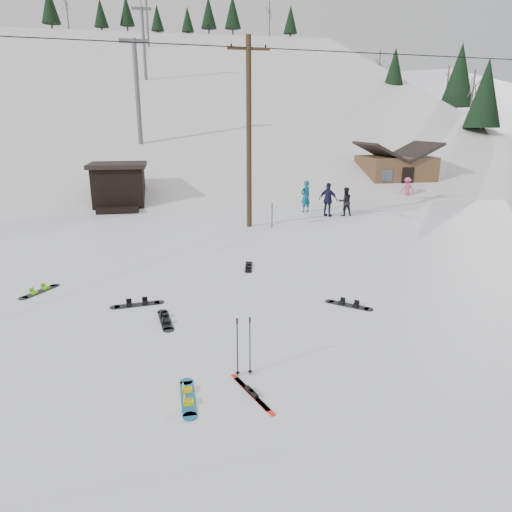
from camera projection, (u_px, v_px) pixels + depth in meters
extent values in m
plane|color=white|center=(269.00, 368.00, 9.83)|extent=(200.00, 200.00, 0.00)
cube|color=white|center=(187.00, 248.00, 65.08)|extent=(60.00, 85.24, 65.97)
cube|color=white|center=(449.00, 238.00, 66.85)|extent=(45.66, 93.98, 54.59)
cylinder|color=#3A2819|center=(249.00, 136.00, 22.14)|extent=(0.26, 0.26, 9.00)
cube|color=#3A2819|center=(249.00, 49.00, 21.05)|extent=(2.00, 0.12, 0.12)
cylinder|color=black|center=(249.00, 46.00, 21.02)|extent=(0.08, 0.08, 0.12)
cylinder|color=#595B60|center=(272.00, 210.00, 22.96)|extent=(0.07, 0.07, 1.80)
cube|color=white|center=(272.00, 197.00, 22.74)|extent=(0.50, 0.04, 0.60)
cube|color=black|center=(119.00, 187.00, 28.40)|extent=(3.00, 3.00, 2.50)
cube|color=black|center=(118.00, 165.00, 28.02)|extent=(3.40, 3.40, 0.25)
cube|color=black|center=(118.00, 210.00, 27.01)|extent=(2.40, 1.20, 0.30)
cylinder|color=#595B60|center=(138.00, 94.00, 35.40)|extent=(0.36, 0.36, 8.00)
cube|color=#595B60|center=(134.00, 41.00, 34.34)|extent=(2.20, 0.30, 0.30)
cylinder|color=#595B60|center=(144.00, 45.00, 52.46)|extent=(0.36, 0.36, 8.00)
cube|color=#595B60|center=(142.00, 9.00, 51.40)|extent=(2.20, 0.30, 0.30)
cylinder|color=#595B60|center=(147.00, 20.00, 69.52)|extent=(0.36, 0.36, 8.00)
cube|color=brown|center=(394.00, 174.00, 34.77)|extent=(5.00, 4.00, 2.70)
cube|color=black|center=(380.00, 152.00, 34.05)|extent=(2.69, 4.40, 1.43)
cube|color=black|center=(413.00, 151.00, 34.54)|extent=(2.69, 4.40, 1.43)
cube|color=black|center=(407.00, 181.00, 32.93)|extent=(0.90, 0.06, 1.90)
cube|color=#196CA7|center=(188.00, 398.00, 8.73)|extent=(0.29, 1.17, 0.02)
cylinder|color=#196CA7|center=(186.00, 382.00, 9.28)|extent=(0.27, 0.27, 0.02)
cylinder|color=#196CA7|center=(190.00, 416.00, 8.18)|extent=(0.27, 0.27, 0.02)
cube|color=yellow|center=(187.00, 390.00, 8.91)|extent=(0.19, 0.15, 0.08)
cube|color=yellow|center=(189.00, 402.00, 8.52)|extent=(0.19, 0.15, 0.08)
cube|color=red|center=(254.00, 396.00, 8.80)|extent=(0.57, 1.41, 0.02)
cube|color=black|center=(254.00, 394.00, 8.79)|extent=(0.16, 0.27, 0.07)
cube|color=red|center=(250.00, 392.00, 8.93)|extent=(0.57, 1.41, 0.02)
cube|color=black|center=(250.00, 390.00, 8.92)|extent=(0.16, 0.27, 0.07)
cylinder|color=black|center=(237.00, 348.00, 9.36)|extent=(0.03, 0.03, 1.26)
cylinder|color=black|center=(238.00, 373.00, 9.52)|extent=(0.09, 0.09, 0.01)
cylinder|color=black|center=(237.00, 321.00, 9.19)|extent=(0.04, 0.04, 0.12)
cylinder|color=black|center=(250.00, 347.00, 9.41)|extent=(0.03, 0.03, 1.26)
cylinder|color=black|center=(250.00, 371.00, 9.57)|extent=(0.09, 0.09, 0.01)
cylinder|color=black|center=(250.00, 320.00, 9.24)|extent=(0.04, 0.04, 0.12)
cube|color=black|center=(137.00, 305.00, 13.22)|extent=(1.28, 0.43, 0.03)
cylinder|color=black|center=(159.00, 302.00, 13.40)|extent=(0.29, 0.29, 0.03)
cylinder|color=black|center=(115.00, 307.00, 13.04)|extent=(0.29, 0.29, 0.03)
cube|color=black|center=(145.00, 302.00, 13.27)|extent=(0.18, 0.22, 0.08)
cube|color=black|center=(129.00, 304.00, 13.14)|extent=(0.18, 0.22, 0.08)
cube|color=black|center=(165.00, 320.00, 12.18)|extent=(0.44, 1.27, 0.03)
cylinder|color=black|center=(162.00, 312.00, 12.74)|extent=(0.28, 0.28, 0.03)
cylinder|color=black|center=(168.00, 330.00, 11.61)|extent=(0.28, 0.28, 0.03)
cube|color=black|center=(164.00, 315.00, 12.36)|extent=(0.22, 0.18, 0.08)
cube|color=black|center=(166.00, 322.00, 11.96)|extent=(0.22, 0.18, 0.08)
cube|color=black|center=(40.00, 292.00, 14.26)|extent=(0.92, 1.19, 0.03)
cylinder|color=black|center=(55.00, 285.00, 14.81)|extent=(0.28, 0.28, 0.03)
cylinder|color=black|center=(23.00, 298.00, 13.71)|extent=(0.28, 0.28, 0.03)
cube|color=#5CBA15|center=(45.00, 288.00, 14.44)|extent=(0.25, 0.24, 0.08)
cube|color=#5CBA15|center=(34.00, 292.00, 14.05)|extent=(0.25, 0.24, 0.08)
cube|color=black|center=(349.00, 305.00, 13.19)|extent=(1.06, 0.98, 0.02)
cylinder|color=black|center=(369.00, 309.00, 12.90)|extent=(0.27, 0.27, 0.02)
cylinder|color=black|center=(330.00, 301.00, 13.47)|extent=(0.27, 0.27, 0.02)
cube|color=black|center=(356.00, 305.00, 13.07)|extent=(0.24, 0.24, 0.08)
cube|color=black|center=(342.00, 302.00, 13.28)|extent=(0.24, 0.24, 0.08)
cube|color=black|center=(249.00, 267.00, 16.69)|extent=(0.47, 1.15, 0.02)
cylinder|color=black|center=(249.00, 263.00, 17.23)|extent=(0.26, 0.26, 0.02)
cylinder|color=black|center=(248.00, 272.00, 16.15)|extent=(0.26, 0.26, 0.02)
cube|color=black|center=(249.00, 264.00, 16.88)|extent=(0.21, 0.17, 0.07)
cube|color=black|center=(249.00, 268.00, 16.49)|extent=(0.21, 0.17, 0.07)
imported|color=#0B5471|center=(306.00, 196.00, 26.98)|extent=(0.80, 0.70, 1.86)
imported|color=black|center=(345.00, 202.00, 25.90)|extent=(0.80, 0.63, 1.62)
imported|color=#CC487D|center=(407.00, 189.00, 31.19)|extent=(1.01, 0.59, 1.56)
imported|color=#171638|center=(328.00, 200.00, 25.62)|extent=(1.12, 1.10, 1.90)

